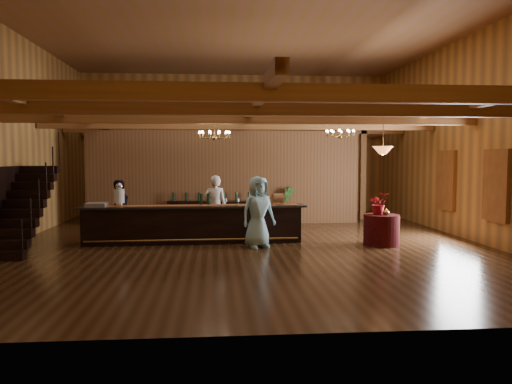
{
  "coord_description": "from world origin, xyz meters",
  "views": [
    {
      "loc": [
        -0.83,
        -13.08,
        2.23
      ],
      "look_at": [
        0.29,
        0.42,
        1.28
      ],
      "focal_mm": 35.0,
      "sensor_mm": 36.0,
      "label": 1
    }
  ],
  "objects": [
    {
      "name": "chandelier_left",
      "position": [
        -0.83,
        -0.13,
        2.81
      ],
      "size": [
        0.8,
        0.8,
        0.54
      ],
      "color": "#A37A39",
      "rests_on": "beam_grid"
    },
    {
      "name": "wall_right",
      "position": [
        6.0,
        0.0,
        2.75
      ],
      "size": [
        0.1,
        14.0,
        5.5
      ],
      "primitive_type": "cube",
      "color": "#BF843A",
      "rests_on": "floor"
    },
    {
      "name": "table_flowers",
      "position": [
        3.33,
        -0.79,
        1.06
      ],
      "size": [
        0.51,
        0.45,
        0.56
      ],
      "primitive_type": "imported",
      "rotation": [
        0.0,
        0.0,
        -0.01
      ],
      "color": "#A60E1A",
      "rests_on": "round_table"
    },
    {
      "name": "backroom_boxes",
      "position": [
        -0.29,
        5.5,
        0.53
      ],
      "size": [
        4.1,
        0.6,
        1.1
      ],
      "color": "black",
      "rests_on": "floor"
    },
    {
      "name": "window_right_front",
      "position": [
        5.95,
        -1.6,
        1.55
      ],
      "size": [
        0.12,
        1.05,
        1.75
      ],
      "primitive_type": "cube",
      "color": "white",
      "rests_on": "wall_right"
    },
    {
      "name": "backbar_shelf",
      "position": [
        -0.93,
        3.19,
        0.4
      ],
      "size": [
        2.88,
        0.88,
        0.8
      ],
      "primitive_type": "cube",
      "rotation": [
        0.0,
        0.0,
        -0.16
      ],
      "color": "black",
      "rests_on": "floor"
    },
    {
      "name": "wall_front",
      "position": [
        0.0,
        -7.0,
        2.75
      ],
      "size": [
        12.0,
        0.1,
        5.5
      ],
      "primitive_type": "cube",
      "color": "#BF843A",
      "rests_on": "floor"
    },
    {
      "name": "tasting_bar",
      "position": [
        -1.38,
        -0.13,
        0.5
      ],
      "size": [
        5.87,
        0.9,
        0.99
      ],
      "rotation": [
        0.0,
        0.0,
        0.03
      ],
      "color": "black",
      "rests_on": "floor"
    },
    {
      "name": "guest",
      "position": [
        0.23,
        -0.92,
        0.88
      ],
      "size": [
        1.01,
        0.84,
        1.77
      ],
      "primitive_type": "imported",
      "rotation": [
        0.0,
        0.0,
        0.38
      ],
      "color": "#93C9D5",
      "rests_on": "floor"
    },
    {
      "name": "table_vase",
      "position": [
        3.45,
        -0.99,
        0.92
      ],
      "size": [
        0.17,
        0.17,
        0.28
      ],
      "primitive_type": "imported",
      "rotation": [
        0.0,
        0.0,
        0.3
      ],
      "color": "#A37A39",
      "rests_on": "round_table"
    },
    {
      "name": "beam_grid",
      "position": [
        0.0,
        0.51,
        3.24
      ],
      "size": [
        11.9,
        13.9,
        0.39
      ],
      "color": "#9E5F30",
      "rests_on": "wall_left"
    },
    {
      "name": "partition_wall",
      "position": [
        -0.5,
        3.5,
        1.55
      ],
      "size": [
        9.0,
        0.18,
        3.1
      ],
      "primitive_type": "cube",
      "color": "brown",
      "rests_on": "floor"
    },
    {
      "name": "bar_bottle_0",
      "position": [
        -1.18,
        -0.01,
        1.13
      ],
      "size": [
        0.07,
        0.07,
        0.3
      ],
      "primitive_type": "cylinder",
      "color": "black",
      "rests_on": "tasting_bar"
    },
    {
      "name": "staircase",
      "position": [
        -5.45,
        -0.74,
        1.0
      ],
      "size": [
        1.0,
        2.8,
        2.0
      ],
      "color": "black",
      "rests_on": "floor"
    },
    {
      "name": "floor_plant",
      "position": [
        1.53,
        3.4,
        0.63
      ],
      "size": [
        0.74,
        0.62,
        1.25
      ],
      "primitive_type": "imported",
      "rotation": [
        0.0,
        0.0,
        0.1
      ],
      "color": "#27491B",
      "rests_on": "floor"
    },
    {
      "name": "glass_rack_tray",
      "position": [
        -3.81,
        -0.23,
        1.03
      ],
      "size": [
        0.5,
        0.5,
        0.1
      ],
      "primitive_type": "cube",
      "color": "gray",
      "rests_on": "tasting_bar"
    },
    {
      "name": "pendant_lamp",
      "position": [
        3.38,
        -0.86,
        2.4
      ],
      "size": [
        0.52,
        0.52,
        0.9
      ],
      "color": "#A37A39",
      "rests_on": "beam_grid"
    },
    {
      "name": "bar_bottle_2",
      "position": [
        -0.99,
        -0.0,
        1.13
      ],
      "size": [
        0.07,
        0.07,
        0.3
      ],
      "primitive_type": "cylinder",
      "color": "black",
      "rests_on": "tasting_bar"
    },
    {
      "name": "wall_left",
      "position": [
        -6.0,
        0.0,
        2.75
      ],
      "size": [
        0.1,
        14.0,
        5.5
      ],
      "primitive_type": "cube",
      "color": "#BF843A",
      "rests_on": "floor"
    },
    {
      "name": "ceiling",
      "position": [
        0.0,
        0.0,
        5.5
      ],
      "size": [
        14.0,
        14.0,
        0.0
      ],
      "primitive_type": "plane",
      "rotation": [
        3.14,
        0.0,
        0.0
      ],
      "color": "brown",
      "rests_on": "wall_back"
    },
    {
      "name": "staff_second",
      "position": [
        -3.46,
        0.67,
        0.8
      ],
      "size": [
        0.99,
        0.94,
        1.61
      ],
      "primitive_type": "imported",
      "rotation": [
        0.0,
        0.0,
        3.73
      ],
      "color": "black",
      "rests_on": "floor"
    },
    {
      "name": "window_right_back",
      "position": [
        5.95,
        1.0,
        1.55
      ],
      "size": [
        0.12,
        1.05,
        1.75
      ],
      "primitive_type": "cube",
      "color": "white",
      "rests_on": "wall_right"
    },
    {
      "name": "support_posts",
      "position": [
        0.0,
        -0.5,
        1.6
      ],
      "size": [
        9.2,
        10.2,
        3.2
      ],
      "color": "#9E5F30",
      "rests_on": "floor"
    },
    {
      "name": "raffle_drum",
      "position": [
        0.83,
        -0.12,
        1.15
      ],
      "size": [
        0.34,
        0.24,
        0.3
      ],
      "color": "brown",
      "rests_on": "tasting_bar"
    },
    {
      "name": "bar_bottle_1",
      "position": [
        -1.0,
        -0.0,
        1.13
      ],
      "size": [
        0.07,
        0.07,
        0.3
      ],
      "primitive_type": "cylinder",
      "color": "black",
      "rests_on": "tasting_bar"
    },
    {
      "name": "bartender",
      "position": [
        -0.82,
        0.73,
        0.87
      ],
      "size": [
        0.66,
        0.46,
        1.73
      ],
      "primitive_type": "imported",
      "rotation": [
        0.0,
        0.0,
        3.06
      ],
      "color": "white",
      "rests_on": "floor"
    },
    {
      "name": "round_table",
      "position": [
        3.38,
        -0.86,
        0.39
      ],
      "size": [
        0.9,
        0.9,
        0.78
      ],
      "primitive_type": "cylinder",
      "color": "#3C0C07",
      "rests_on": "floor"
    },
    {
      "name": "chandelier_right",
      "position": [
        2.68,
        0.66,
        2.9
      ],
      "size": [
        0.8,
        0.8,
        0.45
      ],
      "color": "#A37A39",
      "rests_on": "beam_grid"
    },
    {
      "name": "wall_back",
      "position": [
        0.0,
        7.0,
        2.75
      ],
      "size": [
        12.0,
        0.1,
        5.5
      ],
      "primitive_type": "cube",
      "color": "#BF843A",
      "rests_on": "floor"
    },
    {
      "name": "floor",
      "position": [
        0.0,
        0.0,
        0.0
      ],
      "size": [
        14.0,
        14.0,
        0.0
      ],
      "primitive_type": "plane",
      "color": "#422917",
      "rests_on": "ground"
    },
    {
      "name": "beverage_dispenser",
      "position": [
        -3.26,
        -0.13,
        1.26
      ],
      "size": [
        0.26,
        0.26,
        0.6
      ],
      "color": "silver",
      "rests_on": "tasting_bar"
    }
  ]
}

